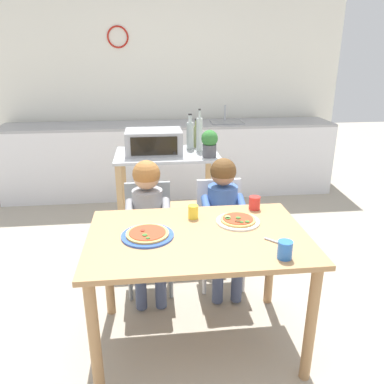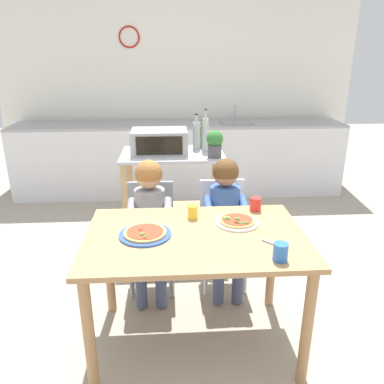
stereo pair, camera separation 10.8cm
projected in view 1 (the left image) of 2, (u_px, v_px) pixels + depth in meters
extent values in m
plane|color=#A89E8C|center=(181.00, 247.00, 3.61)|extent=(12.56, 12.56, 0.00)
cube|color=white|center=(167.00, 84.00, 4.96)|extent=(4.57, 0.12, 2.70)
torus|color=red|center=(118.00, 37.00, 4.64)|extent=(0.26, 0.02, 0.26)
cube|color=silver|center=(170.00, 160.00, 4.89)|extent=(4.11, 0.60, 0.88)
cube|color=#9E9EA3|center=(170.00, 125.00, 4.74)|extent=(4.11, 0.60, 0.03)
cube|color=gray|center=(227.00, 123.00, 4.81)|extent=(0.40, 0.33, 0.02)
cylinder|color=#B7BABF|center=(225.00, 113.00, 4.88)|extent=(0.02, 0.02, 0.20)
cube|color=#B7BABF|center=(167.00, 154.00, 3.40)|extent=(0.91, 0.59, 0.02)
cube|color=tan|center=(168.00, 213.00, 3.60)|extent=(0.84, 0.54, 0.02)
cube|color=tan|center=(121.00, 214.00, 3.27)|extent=(0.05, 0.05, 0.87)
cube|color=tan|center=(217.00, 209.00, 3.36)|extent=(0.05, 0.05, 0.87)
cube|color=tan|center=(124.00, 193.00, 3.75)|extent=(0.05, 0.05, 0.87)
cube|color=tan|center=(208.00, 190.00, 3.83)|extent=(0.05, 0.05, 0.87)
cube|color=#999BA0|center=(154.00, 142.00, 3.35)|extent=(0.49, 0.33, 0.21)
cube|color=black|center=(154.00, 146.00, 3.19)|extent=(0.39, 0.01, 0.16)
cylinder|color=black|center=(175.00, 153.00, 3.23)|extent=(0.02, 0.01, 0.02)
cylinder|color=olive|center=(196.00, 137.00, 3.58)|extent=(0.07, 0.07, 0.20)
cylinder|color=olive|center=(196.00, 123.00, 3.54)|extent=(0.03, 0.03, 0.06)
cylinder|color=black|center=(196.00, 120.00, 3.53)|extent=(0.03, 0.03, 0.01)
cylinder|color=#ADB7B2|center=(199.00, 135.00, 3.41)|extent=(0.06, 0.06, 0.30)
cylinder|color=#ADB7B2|center=(200.00, 114.00, 3.35)|extent=(0.02, 0.02, 0.07)
cylinder|color=black|center=(200.00, 110.00, 3.33)|extent=(0.02, 0.02, 0.01)
cylinder|color=#ADB7B2|center=(190.00, 136.00, 3.50)|extent=(0.07, 0.07, 0.25)
cylinder|color=#ADB7B2|center=(190.00, 119.00, 3.44)|extent=(0.03, 0.03, 0.07)
cylinder|color=black|center=(190.00, 114.00, 3.43)|extent=(0.03, 0.03, 0.01)
cylinder|color=#4C4C51|center=(209.00, 151.00, 3.25)|extent=(0.12, 0.12, 0.11)
sphere|color=#337533|center=(210.00, 138.00, 3.21)|extent=(0.14, 0.14, 0.14)
cube|color=#AD7F51|center=(198.00, 237.00, 2.19)|extent=(1.26, 0.83, 0.03)
cylinder|color=#AD7F51|center=(95.00, 341.00, 1.93)|extent=(0.06, 0.06, 0.73)
cylinder|color=#AD7F51|center=(311.00, 325.00, 2.05)|extent=(0.06, 0.06, 0.73)
cylinder|color=#AD7F51|center=(108.00, 268.00, 2.59)|extent=(0.06, 0.06, 0.73)
cylinder|color=#AD7F51|center=(271.00, 258.00, 2.71)|extent=(0.06, 0.06, 0.73)
cube|color=gray|center=(149.00, 237.00, 2.85)|extent=(0.36, 0.36, 0.04)
cube|color=gray|center=(148.00, 206.00, 2.93)|extent=(0.34, 0.03, 0.38)
cylinder|color=gray|center=(171.00, 272.00, 2.80)|extent=(0.03, 0.03, 0.42)
cylinder|color=gray|center=(130.00, 275.00, 2.77)|extent=(0.03, 0.03, 0.42)
cylinder|color=gray|center=(169.00, 252.00, 3.08)|extent=(0.03, 0.03, 0.42)
cylinder|color=gray|center=(131.00, 254.00, 3.05)|extent=(0.03, 0.03, 0.42)
cube|color=silver|center=(221.00, 233.00, 2.92)|extent=(0.36, 0.36, 0.04)
cube|color=silver|center=(218.00, 202.00, 3.00)|extent=(0.34, 0.03, 0.38)
cylinder|color=silver|center=(244.00, 267.00, 2.87)|extent=(0.03, 0.03, 0.42)
cylinder|color=silver|center=(205.00, 269.00, 2.84)|extent=(0.03, 0.03, 0.42)
cylinder|color=silver|center=(235.00, 248.00, 3.15)|extent=(0.03, 0.03, 0.42)
cylinder|color=silver|center=(199.00, 250.00, 3.12)|extent=(0.03, 0.03, 0.42)
cube|color=#424C6B|center=(159.00, 241.00, 2.71)|extent=(0.10, 0.30, 0.10)
cylinder|color=#424C6B|center=(160.00, 280.00, 2.67)|extent=(0.08, 0.08, 0.44)
cube|color=#424C6B|center=(139.00, 242.00, 2.69)|extent=(0.10, 0.30, 0.10)
cylinder|color=#424C6B|center=(140.00, 281.00, 2.66)|extent=(0.08, 0.08, 0.44)
cylinder|color=gray|center=(166.00, 212.00, 2.68)|extent=(0.06, 0.26, 0.15)
cylinder|color=gray|center=(129.00, 214.00, 2.65)|extent=(0.06, 0.26, 0.15)
cylinder|color=gray|center=(148.00, 212.00, 2.77)|extent=(0.22, 0.22, 0.34)
sphere|color=tan|center=(146.00, 176.00, 2.68)|extent=(0.19, 0.19, 0.19)
sphere|color=#9E6633|center=(146.00, 174.00, 2.67)|extent=(0.20, 0.20, 0.20)
cube|color=#424C6B|center=(235.00, 236.00, 2.78)|extent=(0.10, 0.30, 0.10)
cylinder|color=#424C6B|center=(237.00, 274.00, 2.74)|extent=(0.08, 0.08, 0.44)
cube|color=#424C6B|center=(216.00, 237.00, 2.76)|extent=(0.10, 0.30, 0.10)
cylinder|color=#424C6B|center=(218.00, 275.00, 2.73)|extent=(0.08, 0.08, 0.44)
cylinder|color=#3D60A8|center=(243.00, 208.00, 2.75)|extent=(0.06, 0.26, 0.15)
cylinder|color=#3D60A8|center=(207.00, 209.00, 2.72)|extent=(0.06, 0.26, 0.15)
cylinder|color=#3D60A8|center=(222.00, 208.00, 2.84)|extent=(0.22, 0.22, 0.34)
sphere|color=#A37556|center=(223.00, 173.00, 2.75)|extent=(0.18, 0.18, 0.18)
sphere|color=brown|center=(223.00, 171.00, 2.74)|extent=(0.19, 0.19, 0.19)
cylinder|color=#3356B7|center=(148.00, 236.00, 2.15)|extent=(0.30, 0.30, 0.01)
cylinder|color=tan|center=(147.00, 234.00, 2.15)|extent=(0.24, 0.24, 0.01)
cylinder|color=#B23D23|center=(147.00, 232.00, 2.15)|extent=(0.21, 0.21, 0.00)
cylinder|color=maroon|center=(143.00, 231.00, 2.16)|extent=(0.02, 0.02, 0.01)
cylinder|color=#386628|center=(148.00, 238.00, 2.07)|extent=(0.02, 0.02, 0.01)
cylinder|color=#386628|center=(145.00, 235.00, 2.11)|extent=(0.03, 0.03, 0.01)
cylinder|color=white|center=(238.00, 221.00, 2.33)|extent=(0.27, 0.27, 0.01)
cylinder|color=tan|center=(238.00, 220.00, 2.33)|extent=(0.22, 0.22, 0.01)
cylinder|color=#B23D23|center=(238.00, 218.00, 2.33)|extent=(0.18, 0.18, 0.00)
cylinder|color=#563319|center=(238.00, 221.00, 2.28)|extent=(0.03, 0.03, 0.01)
cylinder|color=#386628|center=(247.00, 222.00, 2.27)|extent=(0.03, 0.03, 0.01)
cylinder|color=#386628|center=(238.00, 218.00, 2.33)|extent=(0.03, 0.03, 0.01)
cylinder|color=#386628|center=(228.00, 218.00, 2.32)|extent=(0.03, 0.03, 0.01)
cylinder|color=#386628|center=(242.00, 222.00, 2.27)|extent=(0.02, 0.02, 0.01)
cylinder|color=#DBC666|center=(228.00, 217.00, 2.34)|extent=(0.04, 0.04, 0.01)
cylinder|color=red|center=(255.00, 203.00, 2.52)|extent=(0.07, 0.07, 0.09)
cylinder|color=blue|center=(285.00, 250.00, 1.92)|extent=(0.08, 0.08, 0.09)
cylinder|color=yellow|center=(193.00, 212.00, 2.38)|extent=(0.06, 0.06, 0.08)
cylinder|color=#B7BABF|center=(276.00, 242.00, 2.08)|extent=(0.10, 0.11, 0.01)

